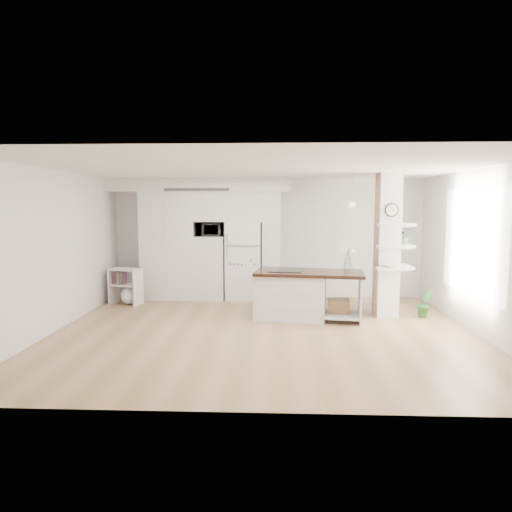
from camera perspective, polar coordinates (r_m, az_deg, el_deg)
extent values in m
cube|color=tan|center=(7.74, 0.99, -9.44)|extent=(7.00, 6.00, 0.01)
cube|color=white|center=(7.47, 1.03, 10.91)|extent=(7.00, 6.00, 0.04)
cube|color=silver|center=(10.47, 1.41, 2.22)|extent=(7.00, 0.04, 2.70)
cube|color=silver|center=(4.51, 0.10, -3.32)|extent=(7.00, 0.04, 2.70)
cube|color=silver|center=(8.34, -23.80, 0.61)|extent=(0.04, 6.00, 2.70)
cube|color=silver|center=(8.19, 26.31, 0.39)|extent=(0.04, 6.00, 2.70)
cube|color=white|center=(10.43, -10.80, 1.27)|extent=(1.20, 0.65, 2.40)
cube|color=white|center=(10.32, -5.73, -1.45)|extent=(0.65, 0.65, 1.42)
cube|color=white|center=(10.22, -5.82, 6.16)|extent=(0.65, 0.65, 0.65)
cube|color=white|center=(10.14, -1.60, 6.18)|extent=(0.85, 0.65, 0.65)
cube|color=white|center=(10.16, 1.94, 1.24)|extent=(0.40, 0.65, 2.40)
cube|color=silver|center=(10.24, -7.13, 8.80)|extent=(4.00, 0.70, 0.30)
cube|color=#262626|center=(9.90, -7.45, 8.24)|extent=(1.40, 0.04, 0.06)
cube|color=white|center=(10.23, -1.57, -0.55)|extent=(0.78, 0.66, 1.75)
cube|color=#B2B2B7|center=(9.85, -1.72, 1.31)|extent=(0.78, 0.01, 0.03)
cube|color=silver|center=(8.93, 16.12, 1.25)|extent=(0.40, 0.40, 2.70)
cube|color=tan|center=(8.89, 14.81, 1.26)|extent=(0.02, 0.40, 2.70)
cube|color=tan|center=(9.14, 15.81, 1.37)|extent=(0.40, 0.02, 2.70)
cylinder|color=black|center=(8.70, 16.58, 5.53)|extent=(0.25, 0.03, 0.25)
cylinder|color=white|center=(8.69, 16.61, 5.53)|extent=(0.21, 0.01, 0.21)
plane|color=white|center=(8.44, 25.42, 1.62)|extent=(0.00, 2.40, 2.40)
cylinder|color=white|center=(7.75, 13.81, 6.27)|extent=(0.12, 0.12, 0.10)
cube|color=white|center=(8.61, 4.36, -4.98)|extent=(1.39, 1.01, 0.83)
cube|color=white|center=(8.64, 10.60, -7.12)|extent=(0.80, 0.93, 0.04)
cube|color=white|center=(8.58, 12.86, -5.17)|extent=(0.15, 0.84, 0.83)
cube|color=#361D10|center=(8.51, 6.70, -2.10)|extent=(2.09, 1.20, 0.06)
cube|color=black|center=(8.54, 3.72, -1.80)|extent=(0.66, 0.57, 0.01)
cube|color=#A57750|center=(8.60, 10.29, -6.19)|extent=(0.43, 0.35, 0.25)
cylinder|color=white|center=(8.57, 11.38, -1.18)|extent=(0.12, 0.12, 0.22)
cube|color=white|center=(10.31, -17.36, -3.55)|extent=(0.14, 0.37, 0.77)
cube|color=white|center=(9.96, -14.51, -3.80)|extent=(0.14, 0.37, 0.77)
cube|color=white|center=(10.08, -16.02, -1.61)|extent=(0.73, 0.54, 0.03)
cube|color=white|center=(10.13, -15.96, -3.49)|extent=(0.70, 0.53, 0.03)
sphere|color=white|center=(10.12, -15.52, -4.81)|extent=(0.37, 0.37, 0.37)
imported|color=#2B6C2B|center=(9.18, 20.34, -5.60)|extent=(0.31, 0.26, 0.53)
imported|color=#2B6C2B|center=(9.55, 16.50, -5.20)|extent=(0.28, 0.28, 0.47)
imported|color=#2D2D2D|center=(10.19, -5.83, 3.31)|extent=(0.54, 0.37, 0.30)
imported|color=#2B6C2B|center=(9.10, 18.03, 2.38)|extent=(0.27, 0.23, 0.30)
imported|color=white|center=(8.68, 16.52, -1.22)|extent=(0.22, 0.22, 0.05)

